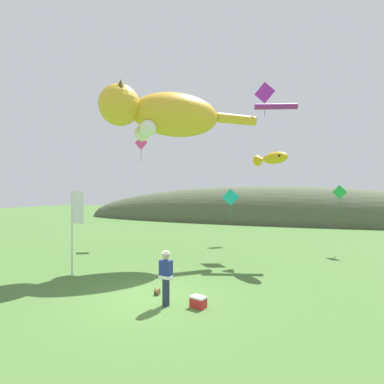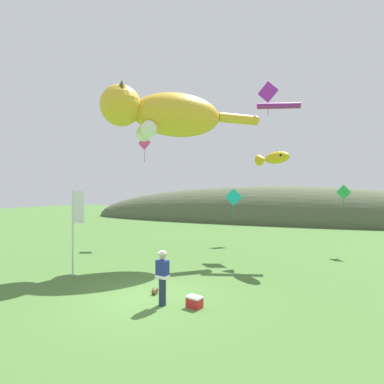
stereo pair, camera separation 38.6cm
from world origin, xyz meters
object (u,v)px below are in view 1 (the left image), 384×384
at_px(kite_diamond_violet, 265,93).
at_px(kite_tube_streamer, 277,106).
at_px(kite_giant_cat, 164,114).
at_px(kite_diamond_teal, 231,197).
at_px(kite_diamond_green, 340,193).
at_px(festival_attendant, 166,276).
at_px(kite_diamond_pink, 141,143).
at_px(kite_spool, 157,292).
at_px(picnic_cooler, 198,302).
at_px(festival_banner_pole, 75,220).
at_px(kite_fish_windsock, 272,158).

bearing_deg(kite_diamond_violet, kite_tube_streamer, -67.34).
bearing_deg(kite_giant_cat, kite_diamond_teal, 70.70).
bearing_deg(kite_diamond_green, festival_attendant, -117.95).
distance_m(kite_tube_streamer, kite_diamond_pink, 9.95).
distance_m(kite_spool, kite_giant_cat, 9.79).
height_order(kite_spool, kite_diamond_teal, kite_diamond_teal).
relative_size(kite_diamond_teal, kite_diamond_pink, 1.07).
bearing_deg(kite_giant_cat, picnic_cooler, -55.34).
xyz_separation_m(festival_banner_pole, kite_fish_windsock, (7.72, 6.30, 3.06)).
height_order(festival_attendant, kite_tube_streamer, kite_tube_streamer).
height_order(festival_attendant, kite_giant_cat, kite_giant_cat).
height_order(picnic_cooler, kite_diamond_violet, kite_diamond_violet).
height_order(kite_giant_cat, kite_diamond_teal, kite_giant_cat).
distance_m(picnic_cooler, kite_diamond_green, 13.18).
bearing_deg(kite_spool, festival_banner_pole, 170.08).
bearing_deg(kite_diamond_green, kite_giant_cat, -148.53).
bearing_deg(festival_attendant, kite_diamond_violet, 83.06).
xyz_separation_m(kite_fish_windsock, kite_diamond_pink, (-9.75, 2.83, 1.84)).
height_order(kite_giant_cat, kite_fish_windsock, kite_giant_cat).
bearing_deg(kite_diamond_teal, kite_diamond_green, -5.44).
xyz_separation_m(festival_attendant, kite_tube_streamer, (2.61, 10.42, 8.07)).
distance_m(picnic_cooler, kite_diamond_violet, 16.53).
bearing_deg(kite_diamond_violet, kite_giant_cat, -124.17).
bearing_deg(kite_diamond_teal, festival_banner_pole, -111.76).
distance_m(kite_giant_cat, kite_fish_windsock, 6.37).
distance_m(kite_tube_streamer, kite_diamond_green, 6.63).
distance_m(kite_spool, picnic_cooler, 1.87).
bearing_deg(festival_banner_pole, kite_giant_cat, 64.92).
xyz_separation_m(kite_diamond_green, kite_diamond_violet, (-4.70, 1.09, 7.09)).
height_order(festival_attendant, picnic_cooler, festival_attendant).
bearing_deg(kite_diamond_teal, kite_tube_streamer, -31.22).
xyz_separation_m(festival_attendant, kite_fish_windsock, (2.56, 7.88, 4.58)).
xyz_separation_m(picnic_cooler, kite_diamond_violet, (0.53, 12.68, 10.59)).
height_order(festival_banner_pole, kite_tube_streamer, kite_tube_streamer).
distance_m(kite_fish_windsock, kite_diamond_green, 5.72).
xyz_separation_m(festival_banner_pole, kite_giant_cat, (2.12, 4.54, 5.54)).
xyz_separation_m(kite_spool, kite_tube_streamer, (3.34, 9.61, 8.91)).
distance_m(picnic_cooler, kite_diamond_pink, 15.15).
xyz_separation_m(festival_banner_pole, kite_diamond_violet, (6.73, 11.32, 8.29)).
xyz_separation_m(festival_attendant, kite_diamond_violet, (1.57, 12.90, 9.81)).
xyz_separation_m(kite_spool, festival_banner_pole, (-4.42, 0.77, 2.36)).
distance_m(kite_fish_windsock, kite_diamond_teal, 6.12).
xyz_separation_m(kite_spool, kite_diamond_green, (7.00, 11.00, 3.56)).
bearing_deg(kite_tube_streamer, kite_diamond_violet, 112.66).
height_order(kite_spool, picnic_cooler, picnic_cooler).
distance_m(kite_fish_windsock, kite_diamond_violet, 7.32).
height_order(kite_giant_cat, kite_diamond_green, kite_giant_cat).
xyz_separation_m(festival_attendant, picnic_cooler, (1.04, 0.22, -0.77)).
relative_size(kite_tube_streamer, kite_diamond_teal, 1.23).
bearing_deg(kite_diamond_violet, kite_diamond_pink, -165.95).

